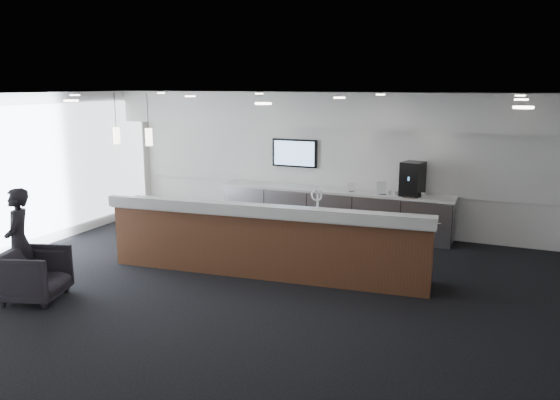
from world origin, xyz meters
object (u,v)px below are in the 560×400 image
at_px(coffee_machine, 413,179).
at_px(lounge_guest, 19,242).
at_px(service_counter, 267,240).
at_px(armchair, 35,275).

bearing_deg(coffee_machine, lounge_guest, -120.17).
bearing_deg(service_counter, coffee_machine, 51.43).
xyz_separation_m(service_counter, lounge_guest, (-3.08, -2.30, 0.25)).
distance_m(service_counter, lounge_guest, 3.85).
bearing_deg(coffee_machine, armchair, -117.25).
relative_size(coffee_machine, armchair, 0.81).
xyz_separation_m(service_counter, coffee_machine, (1.89, 2.90, 0.72)).
distance_m(service_counter, coffee_machine, 3.54).
bearing_deg(service_counter, lounge_guest, -148.70).
height_order(armchair, lounge_guest, lounge_guest).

